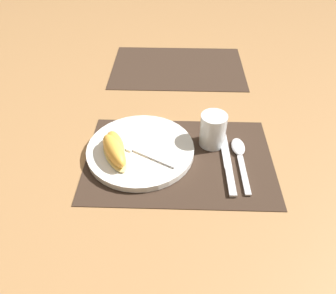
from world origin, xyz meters
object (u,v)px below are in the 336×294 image
object	(u,v)px
citrus_wedge_1	(114,151)
fork	(136,150)
juice_glass	(213,132)
plate	(141,150)
spoon	(240,154)
citrus_wedge_0	(115,146)
knife	(228,164)

from	to	relation	value
citrus_wedge_1	fork	bearing A→B (deg)	27.27
juice_glass	fork	world-z (taller)	juice_glass
plate	spoon	xyz separation A→B (m)	(0.25, -0.00, -0.00)
plate	juice_glass	distance (m)	0.19
fork	juice_glass	bearing A→B (deg)	15.63
juice_glass	spoon	size ratio (longest dim) A/B	0.46
citrus_wedge_0	citrus_wedge_1	xyz separation A→B (m)	(0.00, -0.02, 0.00)
spoon	plate	bearing A→B (deg)	179.35
fork	citrus_wedge_0	xyz separation A→B (m)	(-0.05, -0.00, 0.01)
spoon	citrus_wedge_0	xyz separation A→B (m)	(-0.31, -0.01, 0.03)
knife	fork	distance (m)	0.22
citrus_wedge_1	citrus_wedge_0	bearing A→B (deg)	95.45
knife	spoon	distance (m)	0.05
fork	knife	bearing A→B (deg)	-6.85
citrus_wedge_1	spoon	bearing A→B (deg)	6.59
fork	citrus_wedge_1	bearing A→B (deg)	-152.73
plate	citrus_wedge_1	size ratio (longest dim) A/B	2.12
juice_glass	citrus_wedge_1	world-z (taller)	juice_glass
knife	citrus_wedge_0	distance (m)	0.28
fork	spoon	bearing A→B (deg)	2.21
spoon	knife	bearing A→B (deg)	-132.16
juice_glass	knife	xyz separation A→B (m)	(0.03, -0.08, -0.04)
knife	spoon	world-z (taller)	spoon
juice_glass	spoon	world-z (taller)	juice_glass
spoon	citrus_wedge_0	bearing A→B (deg)	-177.90
citrus_wedge_0	plate	bearing A→B (deg)	13.20
plate	fork	size ratio (longest dim) A/B	1.50
knife	spoon	size ratio (longest dim) A/B	1.11
spoon	citrus_wedge_0	distance (m)	0.31
fork	citrus_wedge_0	distance (m)	0.05
plate	fork	xyz separation A→B (m)	(-0.01, -0.01, 0.01)
juice_glass	spoon	xyz separation A→B (m)	(0.07, -0.04, -0.03)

